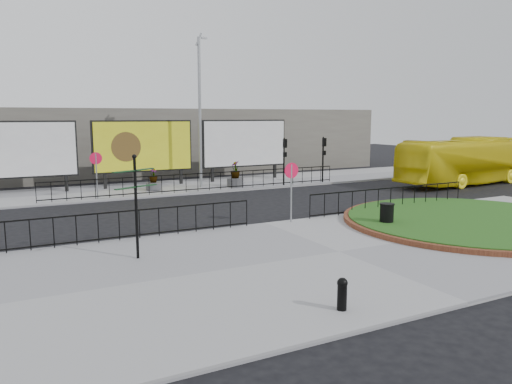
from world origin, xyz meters
TOP-DOWN VIEW (x-y plane):
  - ground at (0.00, 0.00)m, footprint 90.00×90.00m
  - pavement_near at (0.00, -5.00)m, footprint 30.00×10.00m
  - pavement_far at (0.00, 12.00)m, footprint 44.00×6.00m
  - brick_edge at (7.50, -4.00)m, footprint 10.40×10.40m
  - grass_lawn at (7.50, -4.00)m, footprint 10.00×10.00m
  - railing_near_left at (-6.00, -0.30)m, footprint 10.00×0.10m
  - railing_near_right at (6.50, -0.30)m, footprint 9.00×0.10m
  - railing_far at (1.00, 9.30)m, footprint 18.00×0.10m
  - speed_sign_far at (-5.00, 9.40)m, footprint 0.64×0.07m
  - speed_sign_near at (1.00, -0.40)m, footprint 0.64×0.07m
  - billboard_left at (-8.50, 12.97)m, footprint 6.20×0.31m
  - billboard_mid at (-1.50, 12.97)m, footprint 6.20×0.31m
  - billboard_right at (5.50, 12.97)m, footprint 6.20×0.31m
  - lamp_post at (1.51, 11.00)m, footprint 0.74×0.18m
  - signal_pole_a at (6.50, 9.34)m, footprint 0.22×0.26m
  - signal_pole_b at (9.50, 9.34)m, footprint 0.22×0.26m
  - building_backdrop at (0.00, 22.00)m, footprint 40.00×10.00m
  - fingerpost_sign at (-5.98, -2.71)m, footprint 1.45×0.82m
  - bollard at (-2.95, -9.00)m, footprint 0.24×0.24m
  - litter_bin at (3.85, -2.95)m, footprint 0.58×0.58m
  - bus at (17.78, 4.77)m, footprint 11.22×3.22m
  - planter_a at (-1.50, 11.00)m, footprint 0.89×0.89m
  - planter_c at (3.43, 10.13)m, footprint 1.03×1.03m

SIDE VIEW (x-z plane):
  - ground at x=0.00m, z-range 0.00..0.00m
  - pavement_near at x=0.00m, z-range 0.00..0.12m
  - pavement_far at x=0.00m, z-range 0.00..0.12m
  - brick_edge at x=7.50m, z-range 0.12..0.30m
  - grass_lawn at x=7.50m, z-range 0.12..0.34m
  - bollard at x=-2.95m, z-range 0.15..0.91m
  - planter_a at x=-1.50m, z-range -0.08..1.26m
  - litter_bin at x=3.85m, z-range 0.12..1.08m
  - railing_near_left at x=-6.00m, z-range 0.12..1.22m
  - railing_near_right at x=6.50m, z-range 0.12..1.22m
  - railing_far at x=1.00m, z-range 0.12..1.22m
  - planter_c at x=3.43m, z-range -0.09..1.53m
  - bus at x=17.78m, z-range 0.00..3.09m
  - speed_sign_far at x=-5.00m, z-range 0.68..3.15m
  - speed_sign_near at x=1.00m, z-range 0.68..3.15m
  - fingerpost_sign at x=-5.98m, z-range 0.45..3.67m
  - signal_pole_a at x=6.50m, z-range 0.60..3.60m
  - signal_pole_b at x=9.50m, z-range 0.60..3.60m
  - building_backdrop at x=0.00m, z-range 0.00..5.00m
  - billboard_left at x=-8.50m, z-range 0.55..4.65m
  - billboard_mid at x=-1.50m, z-range 0.55..4.65m
  - billboard_right at x=5.50m, z-range 0.55..4.65m
  - lamp_post at x=1.51m, z-range 0.21..9.44m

